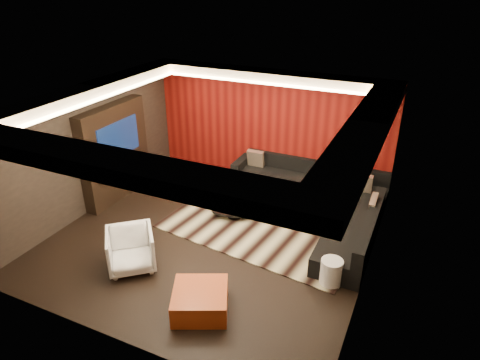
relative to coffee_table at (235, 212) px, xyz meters
The scene contains 26 objects.
floor 0.88m from the coffee_table, 94.25° to the right, with size 6.00×6.00×0.02m, color black.
ceiling 2.84m from the coffee_table, 94.25° to the right, with size 6.00×6.00×0.02m, color silver.
wall_back 2.50m from the coffee_table, 91.72° to the left, with size 6.00×0.02×2.80m, color black.
wall_left 3.45m from the coffee_table, 164.23° to the right, with size 0.02×6.00×2.80m, color black.
wall_right 3.33m from the coffee_table, 16.42° to the right, with size 0.02×6.00×2.80m, color black.
red_feature_wall 2.47m from the coffee_table, 91.76° to the left, with size 5.98×0.05×2.78m, color #6B0C0A.
soffit_back 3.17m from the coffee_table, 92.02° to the left, with size 6.00×0.60×0.22m, color silver.
soffit_front 4.40m from the coffee_table, 91.04° to the right, with size 6.00×0.60×0.22m, color silver.
soffit_left 3.88m from the coffee_table, 162.57° to the right, with size 0.60×4.80×0.22m, color silver.
soffit_right 3.79m from the coffee_table, 18.23° to the right, with size 0.60×4.80×0.22m, color silver.
cove_back 2.90m from the coffee_table, 92.47° to the left, with size 4.80×0.08×0.04m, color #FFD899.
cove_front 4.08m from the coffee_table, 91.14° to the right, with size 4.80×0.08×0.04m, color #FFD899.
cove_left 3.58m from the coffee_table, 160.30° to the right, with size 0.08×4.80×0.04m, color #FFD899.
cove_right 3.50m from the coffee_table, 20.71° to the right, with size 0.08×4.80×0.04m, color #FFD899.
tv_surround 3.09m from the coffee_table, behind, with size 0.30×2.00×2.20m, color black.
tv_screen 3.08m from the coffee_table, behind, with size 0.04×1.30×0.80m, color black.
tv_shelf 2.83m from the coffee_table, behind, with size 0.04×1.60×0.04m, color black.
rug 0.79m from the coffee_table, ahead, with size 4.00×3.00×0.02m, color #BAB288.
coffee_table is the anchor object (origin of this frame).
drum_stool 0.92m from the coffee_table, 151.92° to the left, with size 0.30×0.30×0.36m, color black.
striped_pouf 1.38m from the coffee_table, 117.64° to the left, with size 0.68×0.68×0.37m, color beige.
white_side_table 2.78m from the coffee_table, 28.66° to the right, with size 0.38×0.38×0.47m, color white.
orange_ottoman 2.92m from the coffee_table, 75.53° to the right, with size 0.85×0.85×0.38m, color #9D3514.
armchair 2.58m from the coffee_table, 111.24° to the right, with size 0.80×0.82×0.75m, color white.
sectional_sofa 1.95m from the coffee_table, 30.84° to the left, with size 3.65×3.50×0.75m.
throw_pillows 2.14m from the coffee_table, 38.41° to the left, with size 3.33×1.61×0.50m.
Camera 1 is at (3.53, -6.40, 4.85)m, focal length 32.00 mm.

